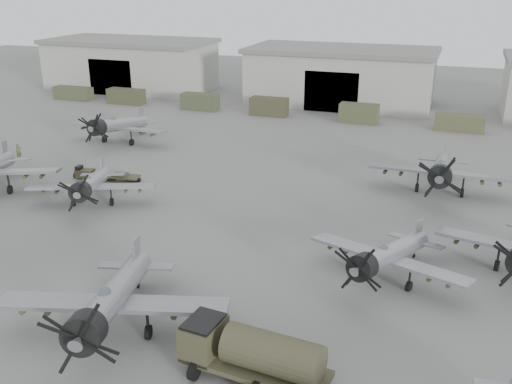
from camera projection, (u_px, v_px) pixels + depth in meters
ground at (141, 291)px, 36.90m from camera, size 220.00×220.00×0.00m
hangar_left at (131, 64)px, 101.86m from camera, size 29.00×14.80×8.70m
hangar_center at (341, 76)px, 89.87m from camera, size 29.00×14.80×8.70m
support_truck_0 at (73, 93)px, 93.76m from camera, size 6.51×2.20×2.08m
support_truck_1 at (126, 96)px, 90.55m from camera, size 5.98×2.20×2.36m
support_truck_2 at (200, 102)px, 86.45m from camera, size 5.73×2.20×2.48m
support_truck_3 at (269, 107)px, 82.94m from camera, size 5.44×2.20×2.61m
support_truck_4 at (359, 113)px, 78.80m from camera, size 5.35×2.20×2.63m
support_truck_5 at (459, 123)px, 74.71m from camera, size 6.28×2.20×2.15m
aircraft_near_1 at (110, 301)px, 31.29m from camera, size 13.14×11.83×5.25m
aircraft_mid_1 at (90, 185)px, 49.86m from camera, size 10.98×9.92×4.45m
aircraft_mid_2 at (386, 256)px, 37.17m from camera, size 11.06×9.96×4.44m
aircraft_far_0 at (116, 125)px, 68.40m from camera, size 12.58×11.32×5.07m
aircraft_far_1 at (442, 170)px, 52.33m from camera, size 13.27×11.94×5.35m
fuel_tanker at (253, 352)px, 28.27m from camera, size 7.76×3.18×2.91m
tug_trailer at (98, 175)px, 57.04m from camera, size 6.67×2.27×1.32m
ground_crew at (19, 152)px, 63.18m from camera, size 0.62×0.74×1.74m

